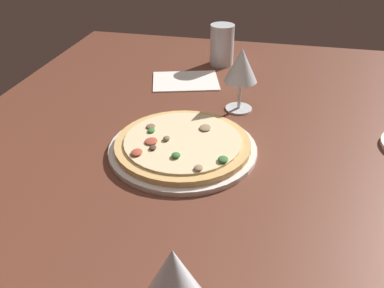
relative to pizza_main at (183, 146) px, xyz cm
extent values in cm
cube|color=brown|center=(3.61, 4.52, -3.22)|extent=(150.00, 110.00, 4.00)
cylinder|color=silver|center=(-0.03, 0.02, -0.72)|extent=(29.11, 29.11, 1.00)
cylinder|color=tan|center=(-0.03, 0.02, 0.38)|extent=(26.58, 26.58, 1.20)
cylinder|color=beige|center=(-0.03, 0.02, 1.18)|extent=(22.91, 22.91, 0.40)
ellipsoid|color=#AD4733|center=(6.70, -7.05, 1.69)|extent=(2.57, 2.08, 0.62)
ellipsoid|color=#AD4733|center=(2.20, -5.69, 1.62)|extent=(2.78, 2.42, 0.48)
ellipsoid|color=brown|center=(-3.40, -7.53, 1.60)|extent=(2.11, 1.83, 0.45)
ellipsoid|color=#387033|center=(5.60, 8.80, 1.74)|extent=(2.22, 1.87, 0.71)
ellipsoid|color=brown|center=(0.77, -3.05, 1.73)|extent=(1.69, 1.31, 0.69)
ellipsoid|color=#937556|center=(-5.25, 3.44, 1.61)|extent=(2.87, 2.34, 0.45)
ellipsoid|color=#387033|center=(6.19, 0.25, 1.76)|extent=(1.85, 1.62, 0.75)
ellipsoid|color=#4C3828|center=(4.44, -4.66, 1.66)|extent=(1.70, 1.34, 0.56)
ellipsoid|color=#937556|center=(9.05, 5.04, 1.67)|extent=(1.91, 1.55, 0.57)
ellipsoid|color=#387033|center=(-1.76, -6.90, 1.64)|extent=(1.87, 1.44, 0.51)
cylinder|color=silver|center=(-20.53, 8.47, -1.02)|extent=(6.20, 6.20, 0.40)
cylinder|color=silver|center=(-20.53, 8.47, 2.56)|extent=(0.80, 0.80, 6.75)
cone|color=silver|center=(-20.53, 8.47, 9.74)|extent=(7.42, 7.42, 7.62)
cone|color=maroon|center=(-20.53, 8.47, 7.70)|extent=(3.10, 3.10, 3.54)
cone|color=silver|center=(41.73, 9.39, 11.45)|extent=(7.56, 7.56, 8.24)
cylinder|color=silver|center=(-48.88, -0.24, 4.54)|extent=(6.89, 6.89, 11.52)
cylinder|color=silver|center=(-48.88, -0.24, 2.20)|extent=(6.34, 6.34, 6.84)
cube|color=white|center=(-33.85, -7.47, -1.07)|extent=(17.60, 20.37, 0.30)
camera|label=1|loc=(67.60, 16.99, 43.27)|focal=39.19mm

